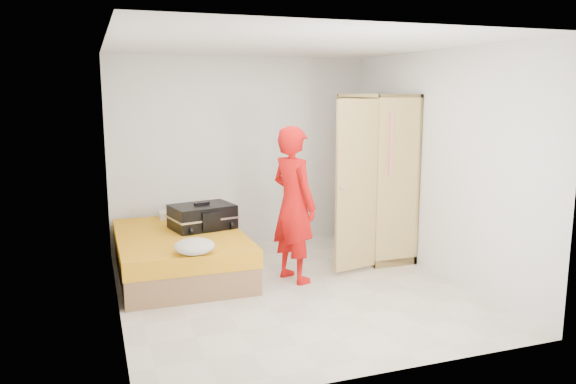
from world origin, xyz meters
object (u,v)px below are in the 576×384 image
object	(u,v)px
wardrobe	(374,180)
suitcase	(202,217)
bed	(180,254)
person	(294,204)
round_cushion	(195,246)

from	to	relation	value
wardrobe	suitcase	bearing A→B (deg)	174.69
bed	wardrobe	distance (m)	2.61
person	round_cushion	world-z (taller)	person
wardrobe	person	size ratio (longest dim) A/B	1.19
wardrobe	round_cushion	distance (m)	2.66
bed	person	distance (m)	1.48
round_cushion	bed	bearing A→B (deg)	90.96
bed	person	world-z (taller)	person
suitcase	round_cushion	xyz separation A→B (m)	(-0.29, -1.05, -0.06)
person	wardrobe	bearing A→B (deg)	-86.35
suitcase	bed	bearing A→B (deg)	-164.96
person	bed	bearing A→B (deg)	42.38
bed	round_cushion	bearing A→B (deg)	-89.04
person	round_cushion	distance (m)	1.24
bed	suitcase	world-z (taller)	suitcase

